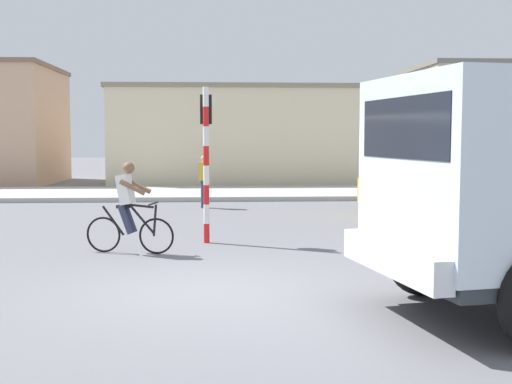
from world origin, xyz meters
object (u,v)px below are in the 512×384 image
(car_red_near, at_px, (434,185))
(pedestrian_near_kerb, at_px, (204,180))
(cyclist, at_px, (129,208))
(traffic_light_pole, at_px, (206,143))

(car_red_near, height_order, pedestrian_near_kerb, pedestrian_near_kerb)
(cyclist, bearing_deg, car_red_near, 36.91)
(traffic_light_pole, distance_m, pedestrian_near_kerb, 6.75)
(car_red_near, bearing_deg, pedestrian_near_kerb, 162.57)
(cyclist, distance_m, traffic_light_pole, 2.24)
(traffic_light_pole, xyz_separation_m, car_red_near, (6.31, 4.60, -1.25))
(traffic_light_pole, distance_m, car_red_near, 7.91)
(cyclist, distance_m, car_red_near, 9.69)
(cyclist, bearing_deg, traffic_light_pole, 40.47)
(cyclist, distance_m, pedestrian_near_kerb, 7.96)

